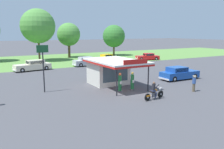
# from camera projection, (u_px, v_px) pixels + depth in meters

# --- Properties ---
(ground_plane) EXTENTS (300.00, 300.00, 0.00)m
(ground_plane) POSITION_uv_depth(u_px,v_px,m) (128.00, 91.00, 23.05)
(ground_plane) COLOR #424247
(grass_verge_strip) EXTENTS (120.00, 24.00, 0.01)m
(grass_verge_strip) POSITION_uv_depth(u_px,v_px,m) (49.00, 60.00, 48.71)
(grass_verge_strip) COLOR #56843D
(grass_verge_strip) RESTS_ON ground
(service_station_kiosk) EXTENTS (4.51, 7.31, 3.31)m
(service_station_kiosk) POSITION_uv_depth(u_px,v_px,m) (110.00, 70.00, 25.87)
(service_station_kiosk) COLOR beige
(service_station_kiosk) RESTS_ON ground
(gas_pump_nearside) EXTENTS (0.44, 0.44, 1.87)m
(gas_pump_nearside) POSITION_uv_depth(u_px,v_px,m) (120.00, 83.00, 22.82)
(gas_pump_nearside) COLOR slate
(gas_pump_nearside) RESTS_ON ground
(gas_pump_offside) EXTENTS (0.44, 0.44, 1.84)m
(gas_pump_offside) POSITION_uv_depth(u_px,v_px,m) (132.00, 82.00, 23.54)
(gas_pump_offside) COLOR slate
(gas_pump_offside) RESTS_ON ground
(motorcycle_with_rider) EXTENTS (2.32, 0.72, 1.58)m
(motorcycle_with_rider) POSITION_uv_depth(u_px,v_px,m) (154.00, 92.00, 20.26)
(motorcycle_with_rider) COLOR black
(motorcycle_with_rider) RESTS_ON ground
(featured_classic_sedan) EXTENTS (5.19, 2.10, 1.58)m
(featured_classic_sedan) POSITION_uv_depth(u_px,v_px,m) (179.00, 74.00, 28.81)
(featured_classic_sedan) COLOR #19479E
(featured_classic_sedan) RESTS_ON ground
(parked_car_back_row_centre_left) EXTENTS (5.72, 2.71, 1.56)m
(parked_car_back_row_centre_left) POSITION_uv_depth(u_px,v_px,m) (33.00, 66.00, 35.52)
(parked_car_back_row_centre_left) COLOR beige
(parked_car_back_row_centre_left) RESTS_ON ground
(parked_car_back_row_centre) EXTENTS (5.39, 1.95, 1.55)m
(parked_car_back_row_centre) POSITION_uv_depth(u_px,v_px,m) (88.00, 62.00, 40.52)
(parked_car_back_row_centre) COLOR #B7B7BC
(parked_car_back_row_centre) RESTS_ON ground
(parked_car_second_row_spare) EXTENTS (5.24, 3.21, 1.41)m
(parked_car_second_row_spare) POSITION_uv_depth(u_px,v_px,m) (148.00, 57.00, 48.84)
(parked_car_second_row_spare) COLOR red
(parked_car_second_row_spare) RESTS_ON ground
(parked_car_back_row_far_right) EXTENTS (5.20, 2.57, 1.55)m
(parked_car_back_row_far_right) POSITION_uv_depth(u_px,v_px,m) (108.00, 58.00, 45.62)
(parked_car_back_row_far_right) COLOR gold
(parked_car_back_row_far_right) RESTS_ON ground
(bystander_admiring_sedan) EXTENTS (0.34, 0.34, 1.74)m
(bystander_admiring_sedan) POSITION_uv_depth(u_px,v_px,m) (116.00, 60.00, 40.55)
(bystander_admiring_sedan) COLOR black
(bystander_admiring_sedan) RESTS_ON ground
(bystander_strolling_foreground) EXTENTS (0.34, 0.34, 1.77)m
(bystander_strolling_foreground) POSITION_uv_depth(u_px,v_px,m) (111.00, 65.00, 34.83)
(bystander_strolling_foreground) COLOR brown
(bystander_strolling_foreground) RESTS_ON ground
(bystander_chatting_near_pumps) EXTENTS (0.35, 0.35, 1.59)m
(bystander_chatting_near_pumps) POSITION_uv_depth(u_px,v_px,m) (194.00, 83.00, 22.87)
(bystander_chatting_near_pumps) COLOR brown
(bystander_chatting_near_pumps) RESTS_ON ground
(bystander_leaning_by_kiosk) EXTENTS (0.36, 0.36, 1.62)m
(bystander_leaning_by_kiosk) POSITION_uv_depth(u_px,v_px,m) (105.00, 69.00, 31.34)
(bystander_leaning_by_kiosk) COLOR brown
(bystander_leaning_by_kiosk) RESTS_ON ground
(tree_oak_far_right) EXTENTS (5.22, 5.22, 7.86)m
(tree_oak_far_right) POSITION_uv_depth(u_px,v_px,m) (69.00, 35.00, 52.85)
(tree_oak_far_right) COLOR brown
(tree_oak_far_right) RESTS_ON ground
(tree_oak_centre) EXTENTS (5.50, 5.50, 7.53)m
(tree_oak_centre) POSITION_uv_depth(u_px,v_px,m) (114.00, 36.00, 57.69)
(tree_oak_centre) COLOR brown
(tree_oak_centre) RESTS_ON ground
(tree_oak_left) EXTENTS (6.84, 6.84, 10.37)m
(tree_oak_left) POSITION_uv_depth(u_px,v_px,m) (38.00, 26.00, 46.27)
(tree_oak_left) COLOR brown
(tree_oak_left) RESTS_ON ground
(roadside_pole_sign) EXTENTS (1.10, 0.12, 4.57)m
(roadside_pole_sign) POSITION_uv_depth(u_px,v_px,m) (43.00, 60.00, 22.21)
(roadside_pole_sign) COLOR black
(roadside_pole_sign) RESTS_ON ground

